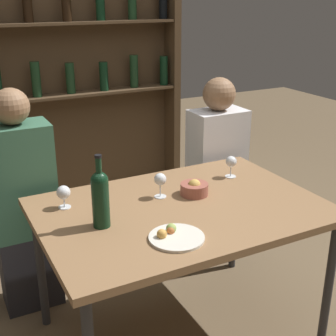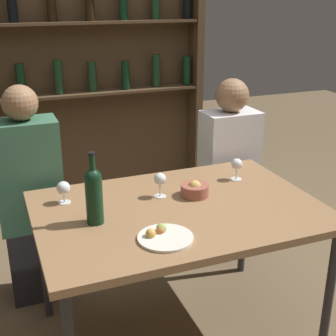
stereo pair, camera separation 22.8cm
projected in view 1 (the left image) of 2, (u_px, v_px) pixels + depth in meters
The scene contains 11 objects.
ground_plane at pixel (180, 332), 2.48m from camera, with size 10.00×10.00×0.00m, color brown.
dining_table at pixel (181, 218), 2.24m from camera, with size 1.34×0.92×0.73m.
wine_rack_wall at pixel (67, 63), 3.54m from camera, with size 1.81×0.21×2.25m.
wine_bottle at pixel (100, 196), 1.99m from camera, with size 0.08×0.08×0.33m.
wine_glass_0 at pixel (160, 180), 2.29m from camera, with size 0.06×0.06×0.13m.
wine_glass_1 at pixel (231, 163), 2.55m from camera, with size 0.06×0.06×0.12m.
wine_glass_2 at pixel (64, 193), 2.19m from camera, with size 0.07×0.07×0.11m.
food_plate_0 at pixel (174, 236), 1.93m from camera, with size 0.23×0.23×0.05m.
snack_bowl at pixel (194, 188), 2.34m from camera, with size 0.14×0.14×0.08m.
seated_person_left at pixel (23, 209), 2.52m from camera, with size 0.35×0.22×1.25m.
seated_person_right at pixel (216, 173), 3.07m from camera, with size 0.35×0.22×1.20m.
Camera 1 is at (-0.99, -1.75, 1.69)m, focal length 50.00 mm.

